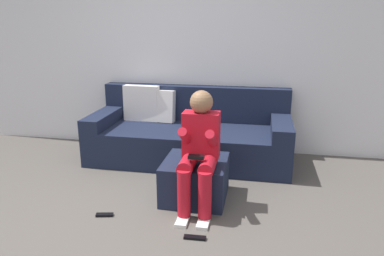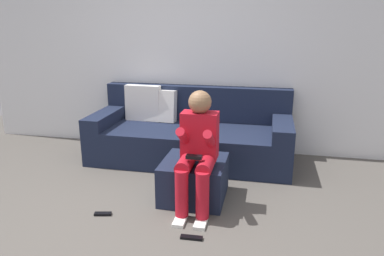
# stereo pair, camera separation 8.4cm
# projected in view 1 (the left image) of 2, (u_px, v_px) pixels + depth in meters

# --- Properties ---
(ground_plane) EXTENTS (7.41, 7.41, 0.00)m
(ground_plane) POSITION_uv_depth(u_px,v_px,m) (124.00, 228.00, 3.10)
(ground_plane) COLOR #544F49
(wall_back) EXTENTS (5.70, 0.10, 2.62)m
(wall_back) POSITION_uv_depth(u_px,v_px,m) (180.00, 51.00, 4.82)
(wall_back) COLOR silver
(wall_back) RESTS_ON ground_plane
(couch_sectional) EXTENTS (2.45, 1.00, 0.89)m
(couch_sectional) POSITION_uv_depth(u_px,v_px,m) (189.00, 135.00, 4.61)
(couch_sectional) COLOR #192138
(couch_sectional) RESTS_ON ground_plane
(ottoman) EXTENTS (0.61, 0.62, 0.39)m
(ottoman) POSITION_uv_depth(u_px,v_px,m) (195.00, 179.00, 3.59)
(ottoman) COLOR #192138
(ottoman) RESTS_ON ground_plane
(person_seated) EXTENTS (0.33, 0.62, 1.09)m
(person_seated) POSITION_uv_depth(u_px,v_px,m) (199.00, 148.00, 3.29)
(person_seated) COLOR red
(person_seated) RESTS_ON ground_plane
(remote_near_ottoman) EXTENTS (0.18, 0.06, 0.02)m
(remote_near_ottoman) POSITION_uv_depth(u_px,v_px,m) (195.00, 238.00, 2.94)
(remote_near_ottoman) COLOR black
(remote_near_ottoman) RESTS_ON ground_plane
(remote_by_storage_bin) EXTENTS (0.16, 0.08, 0.02)m
(remote_by_storage_bin) POSITION_uv_depth(u_px,v_px,m) (105.00, 215.00, 3.29)
(remote_by_storage_bin) COLOR black
(remote_by_storage_bin) RESTS_ON ground_plane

